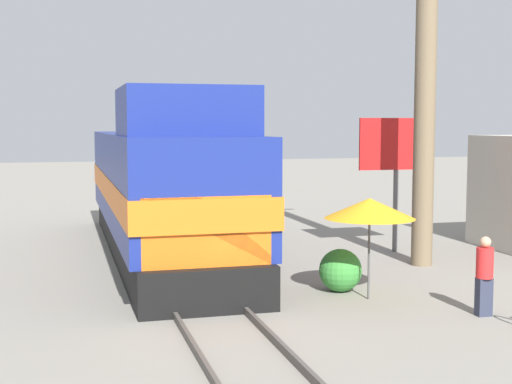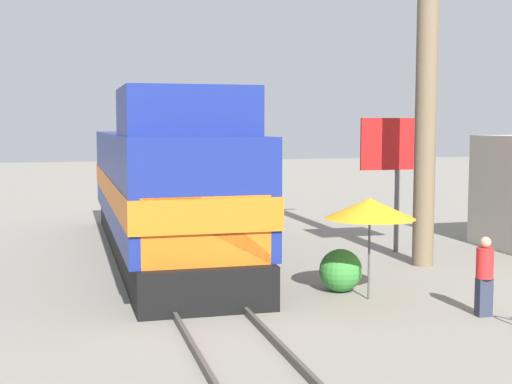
% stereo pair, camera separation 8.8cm
% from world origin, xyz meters
% --- Properties ---
extents(ground_plane, '(120.00, 120.00, 0.00)m').
position_xyz_m(ground_plane, '(0.00, 0.00, 0.00)').
color(ground_plane, gray).
extents(rail_near, '(0.08, 28.61, 0.15)m').
position_xyz_m(rail_near, '(-0.72, 0.00, 0.07)').
color(rail_near, '#4C4742').
rests_on(rail_near, ground_plane).
extents(rail_far, '(0.08, 28.61, 0.15)m').
position_xyz_m(rail_far, '(0.72, 0.00, 0.07)').
color(rail_far, '#4C4742').
rests_on(rail_far, ground_plane).
extents(locomotive, '(3.18, 14.60, 4.67)m').
position_xyz_m(locomotive, '(0.00, 4.36, 1.94)').
color(locomotive, black).
rests_on(locomotive, ground_plane).
extents(utility_pole, '(1.80, 0.57, 11.96)m').
position_xyz_m(utility_pole, '(6.62, 1.20, 6.01)').
color(utility_pole, '#726047').
rests_on(utility_pole, ground_plane).
extents(vendor_umbrella, '(1.98, 1.98, 2.23)m').
position_xyz_m(vendor_umbrella, '(3.63, -1.95, 2.00)').
color(vendor_umbrella, '#4C4C4C').
rests_on(vendor_umbrella, ground_plane).
extents(billboard_sign, '(2.39, 0.12, 4.02)m').
position_xyz_m(billboard_sign, '(6.85, 3.27, 3.03)').
color(billboard_sign, '#595959').
rests_on(billboard_sign, ground_plane).
extents(shrub_cluster, '(0.98, 0.98, 0.98)m').
position_xyz_m(shrub_cluster, '(3.30, -1.12, 0.49)').
color(shrub_cluster, '#388C38').
rests_on(shrub_cluster, ground_plane).
extents(person_bystander, '(0.34, 0.34, 1.61)m').
position_xyz_m(person_bystander, '(5.28, -3.83, 0.86)').
color(person_bystander, '#2D3347').
rests_on(person_bystander, ground_plane).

